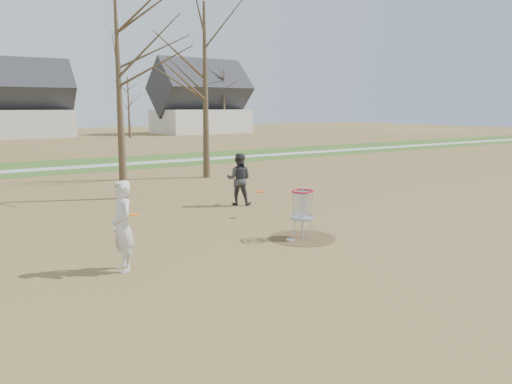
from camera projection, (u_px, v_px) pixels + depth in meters
ground at (302, 238)px, 13.46m from camera, size 160.00×160.00×0.00m
green_band at (87, 165)px, 30.69m from camera, size 160.00×8.00×0.01m
footpath at (92, 166)px, 29.87m from camera, size 160.00×1.50×0.01m
dirt_circle at (302, 238)px, 13.46m from camera, size 1.80×1.80×0.01m
player_standing at (122, 226)px, 10.64m from camera, size 0.48×0.72×1.96m
player_throwing at (239, 179)px, 17.96m from camera, size 1.15×1.12×1.87m
disc_grounded at (290, 240)px, 13.24m from camera, size 0.22×0.22×0.02m
discs_in_play at (213, 200)px, 13.38m from camera, size 5.47×3.24×0.45m
disc_golf_basket at (303, 205)px, 13.31m from camera, size 0.64×0.64×1.35m
bare_trees at (57, 86)px, 42.90m from camera, size 52.62×44.98×9.00m
houses_row at (49, 107)px, 58.35m from camera, size 56.51×10.01×7.26m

